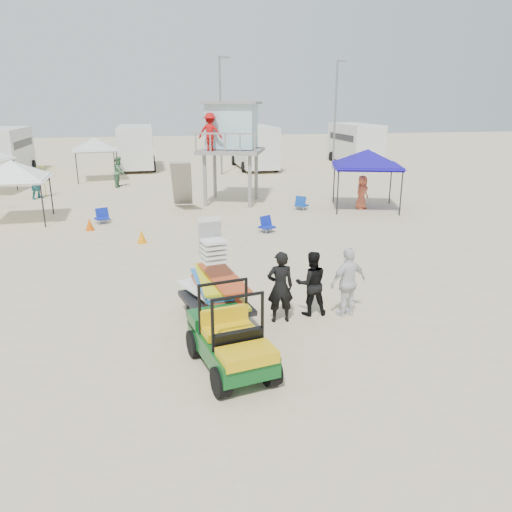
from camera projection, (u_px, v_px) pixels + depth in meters
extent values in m
plane|color=beige|center=(262.00, 361.00, 10.12)|extent=(140.00, 140.00, 0.00)
cube|color=#0B4919|center=(231.00, 347.00, 9.69)|extent=(1.52, 2.39, 0.39)
cube|color=gold|center=(231.00, 336.00, 9.62)|extent=(1.12, 0.81, 0.21)
cylinder|color=black|center=(211.00, 380.00, 8.90)|extent=(0.36, 0.61, 0.57)
cube|color=black|center=(216.00, 303.00, 11.84)|extent=(1.68, 2.17, 0.12)
cylinder|color=black|center=(192.00, 313.00, 11.80)|extent=(0.30, 0.54, 0.51)
imported|color=black|center=(280.00, 287.00, 11.74)|extent=(0.65, 0.44, 1.74)
imported|color=black|center=(311.00, 283.00, 12.16)|extent=(0.82, 0.66, 1.62)
imported|color=silver|center=(348.00, 282.00, 12.07)|extent=(1.09, 0.70, 1.73)
cylinder|color=gray|center=(212.00, 182.00, 24.41)|extent=(0.18, 0.18, 2.57)
cube|color=gray|center=(231.00, 151.00, 25.28)|extent=(3.94, 3.94, 0.16)
cube|color=#A6CED7|center=(230.00, 126.00, 25.21)|extent=(2.92, 2.73, 2.16)
imported|color=#B20F0F|center=(217.00, 132.00, 23.87)|extent=(1.16, 0.67, 1.80)
cylinder|color=black|center=(349.00, 193.00, 22.59)|extent=(0.06, 0.06, 2.13)
pyramid|color=#180D92|center=(368.00, 149.00, 23.67)|extent=(3.78, 3.78, 0.80)
cube|color=#180D92|center=(367.00, 166.00, 23.91)|extent=(3.78, 3.78, 0.18)
pyramid|color=white|center=(10.00, 160.00, 21.05)|extent=(2.82, 2.82, 0.80)
cube|color=white|center=(13.00, 179.00, 21.28)|extent=(2.82, 2.82, 0.18)
cylinder|color=black|center=(74.00, 168.00, 31.58)|extent=(0.06, 0.06, 2.06)
pyramid|color=silver|center=(94.00, 137.00, 32.47)|extent=(3.00, 3.00, 0.80)
cube|color=silver|center=(95.00, 150.00, 32.70)|extent=(3.00, 3.00, 0.18)
imported|color=yellow|center=(45.00, 181.00, 27.44)|extent=(2.71, 2.71, 1.74)
cone|color=orange|center=(142.00, 236.00, 18.52)|extent=(0.34, 0.34, 0.50)
cone|color=#DF5107|center=(90.00, 224.00, 20.36)|extent=(0.34, 0.34, 0.50)
cube|color=#0E229D|center=(102.00, 218.00, 21.50)|extent=(0.70, 0.68, 0.06)
cube|color=#0E229D|center=(102.00, 213.00, 21.66)|extent=(0.56, 0.38, 0.44)
cylinder|color=#B2B2B7|center=(97.00, 222.00, 21.31)|extent=(0.03, 0.03, 0.20)
cube|color=#0E209E|center=(267.00, 227.00, 20.03)|extent=(0.72, 0.70, 0.06)
cube|color=#0E209E|center=(266.00, 221.00, 20.19)|extent=(0.55, 0.42, 0.44)
cylinder|color=#B2B2B7|center=(263.00, 231.00, 19.83)|extent=(0.03, 0.03, 0.20)
cube|color=#0D3993|center=(301.00, 205.00, 24.21)|extent=(0.74, 0.74, 0.06)
cube|color=#0D3993|center=(300.00, 200.00, 24.38)|extent=(0.50, 0.50, 0.44)
cylinder|color=#B2B2B7|center=(298.00, 209.00, 24.02)|extent=(0.03, 0.03, 0.20)
cube|color=silver|center=(5.00, 150.00, 35.30)|extent=(2.50, 6.80, 3.00)
cube|color=black|center=(4.00, 144.00, 35.16)|extent=(2.54, 5.44, 0.50)
cube|color=silver|center=(136.00, 146.00, 38.46)|extent=(2.50, 6.50, 3.00)
cube|color=black|center=(136.00, 140.00, 38.33)|extent=(2.54, 5.20, 0.50)
cylinder|color=black|center=(119.00, 167.00, 36.67)|extent=(0.25, 0.80, 0.80)
cube|color=silver|center=(254.00, 146.00, 38.82)|extent=(2.50, 7.00, 3.00)
cube|color=black|center=(254.00, 140.00, 38.69)|extent=(2.54, 5.60, 0.50)
cylinder|color=black|center=(244.00, 167.00, 36.88)|extent=(0.25, 0.80, 0.80)
cube|color=silver|center=(355.00, 142.00, 41.98)|extent=(2.50, 6.60, 3.00)
cube|color=black|center=(355.00, 137.00, 41.85)|extent=(2.54, 5.28, 0.50)
cylinder|color=black|center=(350.00, 162.00, 40.17)|extent=(0.25, 0.80, 0.80)
cylinder|color=slate|center=(221.00, 117.00, 34.76)|extent=(0.14, 0.14, 8.00)
cylinder|color=slate|center=(335.00, 116.00, 37.93)|extent=(0.14, 0.14, 8.00)
imported|color=#C15637|center=(362.00, 192.00, 24.24)|extent=(0.96, 0.87, 1.64)
imported|color=#467551|center=(119.00, 172.00, 30.53)|extent=(0.89, 1.03, 1.84)
imported|color=teal|center=(36.00, 183.00, 26.82)|extent=(1.37, 1.57, 1.71)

